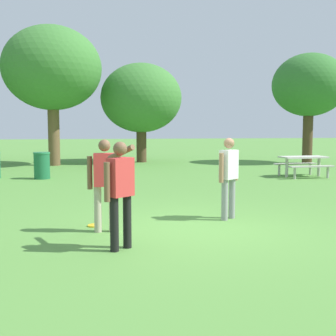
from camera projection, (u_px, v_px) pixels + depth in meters
name	position (u px, v px, depth m)	size (l,w,h in m)	color
ground_plane	(195.00, 228.00, 7.84)	(120.00, 120.00, 0.00)	#568E3D
person_thrower	(229.00, 173.00, 8.52)	(0.50, 0.41, 1.64)	gray
person_catcher	(120.00, 187.00, 6.39)	(0.50, 0.84, 1.64)	black
person_bystander	(105.00, 179.00, 7.48)	(0.61, 0.24, 1.64)	#B7AD93
frisbee	(94.00, 225.00, 8.00)	(0.26, 0.26, 0.03)	yellow
picnic_table_near	(303.00, 162.00, 15.88)	(1.78, 1.52, 0.77)	beige
trash_can_beside_table	(42.00, 165.00, 15.28)	(0.59, 0.59, 0.96)	#1E663D
tree_broad_center	(52.00, 69.00, 20.25)	(4.67, 4.67, 6.63)	brown
tree_far_right	(141.00, 98.00, 22.32)	(4.24, 4.24, 5.17)	#4C3823
tree_slender_mid	(309.00, 86.00, 21.72)	(3.75, 3.75, 5.59)	#4C3823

